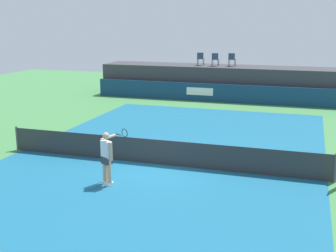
{
  "coord_description": "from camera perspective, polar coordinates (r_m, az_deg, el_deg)",
  "views": [
    {
      "loc": [
        5.18,
        -15.03,
        5.27
      ],
      "look_at": [
        -0.28,
        2.0,
        1.0
      ],
      "focal_mm": 47.58,
      "sensor_mm": 36.0,
      "label": 1
    }
  ],
  "objects": [
    {
      "name": "spectator_chair_center",
      "position": [
        30.82,
        8.19,
        8.5
      ],
      "size": [
        0.46,
        0.46,
        0.89
      ],
      "color": "#2D3D56",
      "rests_on": "spectator_platform"
    },
    {
      "name": "tennis_ball",
      "position": [
        25.1,
        1.14,
        1.4
      ],
      "size": [
        0.07,
        0.07,
        0.07
      ],
      "primitive_type": "sphere",
      "color": "#D8EA33",
      "rests_on": "court_inner"
    },
    {
      "name": "ground_plane",
      "position": [
        19.48,
        1.67,
        -2.27
      ],
      "size": [
        48.0,
        48.0,
        0.0
      ],
      "primitive_type": "plane",
      "color": "#3D7A42"
    },
    {
      "name": "spectator_chair_far_left",
      "position": [
        31.16,
        4.19,
        8.65
      ],
      "size": [
        0.47,
        0.47,
        0.89
      ],
      "color": "#2D3D56",
      "rests_on": "spectator_platform"
    },
    {
      "name": "court_inner",
      "position": [
        16.74,
        -1.19,
        -4.91
      ],
      "size": [
        12.0,
        22.0,
        0.0
      ],
      "primitive_type": "cube",
      "color": "#16597A",
      "rests_on": "ground"
    },
    {
      "name": "spectator_chair_left",
      "position": [
        30.76,
        6.07,
        8.55
      ],
      "size": [
        0.46,
        0.46,
        0.89
      ],
      "color": "#2D3D56",
      "rests_on": "spectator_platform"
    },
    {
      "name": "sponsor_wall",
      "position": [
        29.37,
        7.39,
        4.17
      ],
      "size": [
        18.0,
        0.22,
        1.2
      ],
      "color": "navy",
      "rests_on": "ground"
    },
    {
      "name": "net_post_near",
      "position": [
        19.44,
        -18.76,
        -1.5
      ],
      "size": [
        0.1,
        0.1,
        1.0
      ],
      "primitive_type": "cylinder",
      "color": "#4C4C51",
      "rests_on": "ground"
    },
    {
      "name": "tennis_net",
      "position": [
        16.6,
        -1.2,
        -3.36
      ],
      "size": [
        12.4,
        0.02,
        0.95
      ],
      "primitive_type": "cube",
      "color": "#2D2D2D",
      "rests_on": "ground"
    },
    {
      "name": "net_post_far",
      "position": [
        15.8,
        20.68,
        -5.04
      ],
      "size": [
        0.1,
        0.1,
        1.0
      ],
      "primitive_type": "cylinder",
      "color": "#4C4C51",
      "rests_on": "ground"
    },
    {
      "name": "tennis_player",
      "position": [
        14.59,
        -7.79,
        -3.87
      ],
      "size": [
        0.64,
        1.26,
        1.77
      ],
      "color": "white",
      "rests_on": "court_inner"
    },
    {
      "name": "spectator_platform",
      "position": [
        31.05,
        8.04,
        5.58
      ],
      "size": [
        18.0,
        2.8,
        2.2
      ],
      "primitive_type": "cube",
      "color": "#38383D",
      "rests_on": "ground"
    }
  ]
}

